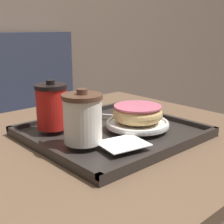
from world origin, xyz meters
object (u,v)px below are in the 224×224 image
(coffee_cup_rear, at_px, (52,106))
(coffee_cup_front, at_px, (83,118))
(donut_chocolate_glazed, at_px, (138,113))
(spoon, at_px, (81,112))

(coffee_cup_rear, bearing_deg, coffee_cup_front, -91.88)
(coffee_cup_rear, distance_m, donut_chocolate_glazed, 0.22)
(donut_chocolate_glazed, bearing_deg, coffee_cup_rear, 141.70)
(coffee_cup_front, bearing_deg, spoon, 54.28)
(coffee_cup_front, height_order, spoon, coffee_cup_front)
(spoon, bearing_deg, donut_chocolate_glazed, 159.44)
(coffee_cup_front, distance_m, donut_chocolate_glazed, 0.18)
(coffee_cup_rear, height_order, donut_chocolate_glazed, coffee_cup_rear)
(coffee_cup_front, distance_m, coffee_cup_rear, 0.14)
(spoon, bearing_deg, coffee_cup_rear, 81.83)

